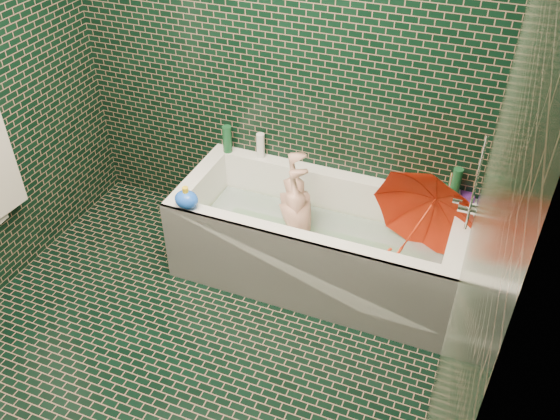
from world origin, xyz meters
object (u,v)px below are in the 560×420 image
at_px(bathtub, 317,248).
at_px(umbrella, 417,226).
at_px(rubber_duck, 420,184).
at_px(child, 300,228).
at_px(bath_toy, 186,199).

relative_size(bathtub, umbrella, 2.85).
bearing_deg(rubber_duck, umbrella, -97.84).
height_order(umbrella, rubber_duck, umbrella).
distance_m(child, rubber_duck, 0.77).
bearing_deg(child, bathtub, 57.99).
relative_size(child, bath_toy, 5.88).
distance_m(bathtub, bath_toy, 0.86).
height_order(bathtub, child, bathtub).
xyz_separation_m(child, umbrella, (0.69, -0.02, 0.25)).
relative_size(child, rubber_duck, 7.54).
height_order(bathtub, umbrella, umbrella).
height_order(rubber_duck, bath_toy, bath_toy).
relative_size(umbrella, rubber_duck, 4.75).
bearing_deg(rubber_duck, bath_toy, -167.99).
relative_size(rubber_duck, bath_toy, 0.78).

